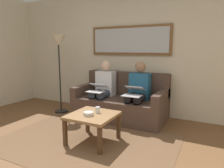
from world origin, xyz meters
The scene contains 12 objects.
wall_rear centered at (0.00, -2.60, 1.30)m, with size 6.00×0.12×2.60m, color beige.
area_rug centered at (0.00, -0.85, 0.00)m, with size 2.60×1.80×0.01m, color brown.
couch centered at (0.00, -2.12, 0.31)m, with size 1.78×0.90×0.90m.
framed_mirror centered at (0.00, -2.51, 1.55)m, with size 1.75×0.05×0.60m.
coffee_table centered at (-0.09, -0.90, 0.37)m, with size 0.65×0.65×0.43m.
cup centered at (-0.12, -0.99, 0.47)m, with size 0.07×0.07×0.09m, color silver.
bowl centered at (-0.07, -0.82, 0.45)m, with size 0.15×0.15×0.05m, color beige.
person_left centered at (-0.37, -2.05, 0.61)m, with size 0.38×0.58×1.14m.
laptop_silver centered at (-0.37, -1.82, 0.63)m, with size 0.33×0.38×0.17m.
person_right centered at (0.37, -2.05, 0.61)m, with size 0.38×0.58×1.14m.
laptop_white centered at (0.37, -1.81, 0.62)m, with size 0.33×0.35×0.15m.
standing_lamp centered at (1.34, -1.85, 1.37)m, with size 0.32×0.32×1.66m.
Camera 1 is at (-1.66, 1.56, 1.37)m, focal length 33.06 mm.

